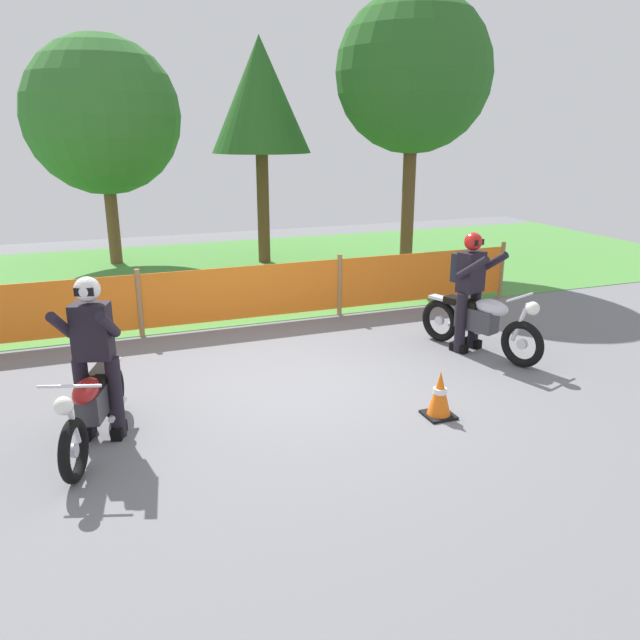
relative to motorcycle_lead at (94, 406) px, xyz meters
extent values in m
cube|color=slate|center=(2.36, 0.82, -0.44)|extent=(24.00, 24.00, 0.02)
cube|color=#4C8C3D|center=(2.36, 7.27, -0.43)|extent=(24.00, 7.79, 0.01)
cylinder|color=#997547|center=(0.74, 3.37, 0.09)|extent=(0.08, 0.08, 1.05)
cylinder|color=#997547|center=(3.99, 3.37, 0.09)|extent=(0.08, 0.08, 1.05)
cylinder|color=#997547|center=(7.25, 3.37, 0.09)|extent=(0.08, 0.08, 1.05)
cube|color=orange|center=(-0.89, 3.37, 0.11)|extent=(3.18, 0.02, 0.85)
cube|color=orange|center=(2.36, 3.37, 0.11)|extent=(3.18, 0.02, 0.85)
cube|color=orange|center=(5.62, 3.37, 0.11)|extent=(3.18, 0.02, 0.85)
cylinder|color=brown|center=(0.67, 9.17, 0.63)|extent=(0.28, 0.28, 2.12)
sphere|color=#33702D|center=(0.67, 9.17, 2.89)|extent=(3.43, 3.43, 3.43)
cylinder|color=brown|center=(3.99, 8.06, 0.83)|extent=(0.28, 0.28, 2.52)
cone|color=#286023|center=(3.99, 8.06, 3.33)|extent=(2.23, 2.23, 2.48)
cylinder|color=brown|center=(6.74, 6.14, 1.07)|extent=(0.28, 0.28, 3.01)
sphere|color=#286023|center=(6.74, 6.14, 3.71)|extent=(3.24, 3.24, 3.24)
torus|color=black|center=(-0.20, -0.60, -0.14)|extent=(0.28, 0.59, 0.59)
cylinder|color=silver|center=(-0.20, -0.60, -0.14)|extent=(0.09, 0.14, 0.13)
torus|color=black|center=(0.20, 0.63, -0.14)|extent=(0.28, 0.59, 0.59)
cylinder|color=silver|center=(0.20, 0.63, -0.14)|extent=(0.09, 0.14, 0.13)
cube|color=#38383D|center=(0.02, 0.06, 0.03)|extent=(0.38, 0.59, 0.29)
ellipsoid|color=maroon|center=(-0.05, -0.15, 0.23)|extent=(0.36, 0.52, 0.20)
cube|color=black|center=(0.09, 0.28, 0.20)|extent=(0.35, 0.55, 0.09)
cube|color=silver|center=(0.20, 0.63, 0.19)|extent=(0.24, 0.36, 0.04)
cylinder|color=silver|center=(-0.18, -0.55, 0.13)|extent=(0.12, 0.22, 0.52)
sphere|color=white|center=(-0.22, -0.69, 0.34)|extent=(0.21, 0.21, 0.17)
cylinder|color=silver|center=(-0.17, -0.51, 0.44)|extent=(0.53, 0.20, 0.03)
cylinder|color=silver|center=(0.22, 0.28, -0.20)|extent=(0.22, 0.50, 0.06)
torus|color=black|center=(5.35, 0.30, -0.12)|extent=(0.32, 0.63, 0.63)
cylinder|color=silver|center=(5.35, 0.30, -0.12)|extent=(0.10, 0.15, 0.14)
torus|color=black|center=(4.88, 1.60, -0.12)|extent=(0.32, 0.63, 0.63)
cylinder|color=silver|center=(4.88, 1.60, -0.12)|extent=(0.10, 0.15, 0.14)
cube|color=#38383D|center=(5.10, 1.00, 0.06)|extent=(0.42, 0.64, 0.32)
ellipsoid|color=#B7B7C1|center=(5.17, 0.79, 0.28)|extent=(0.40, 0.56, 0.22)
cube|color=black|center=(5.01, 1.23, 0.25)|extent=(0.39, 0.59, 0.10)
cube|color=silver|center=(4.88, 1.60, 0.23)|extent=(0.27, 0.39, 0.04)
cylinder|color=silver|center=(5.33, 0.36, 0.17)|extent=(0.13, 0.23, 0.56)
sphere|color=white|center=(5.38, 0.21, 0.40)|extent=(0.23, 0.23, 0.18)
cylinder|color=silver|center=(5.32, 0.40, 0.51)|extent=(0.57, 0.23, 0.03)
cylinder|color=silver|center=(5.13, 1.33, -0.18)|extent=(0.25, 0.53, 0.07)
cylinder|color=black|center=(0.21, 0.14, 0.00)|extent=(0.19, 0.19, 0.86)
cube|color=black|center=(0.21, 0.14, -0.37)|extent=(0.18, 0.28, 0.12)
cylinder|color=black|center=(-0.09, 0.24, 0.00)|extent=(0.19, 0.19, 0.86)
cube|color=black|center=(-0.09, 0.24, -0.37)|extent=(0.18, 0.28, 0.12)
cube|color=black|center=(0.06, 0.19, 0.71)|extent=(0.42, 0.34, 0.56)
cylinder|color=black|center=(0.21, -0.05, 0.83)|extent=(0.24, 0.49, 0.38)
cylinder|color=black|center=(-0.21, 0.08, 0.83)|extent=(0.24, 0.49, 0.38)
sphere|color=white|center=(0.06, 0.19, 1.13)|extent=(0.31, 0.31, 0.25)
cube|color=black|center=(0.03, 0.09, 1.13)|extent=(0.18, 0.08, 0.08)
cube|color=#1E232D|center=(0.11, 0.35, 0.75)|extent=(0.32, 0.24, 0.40)
cylinder|color=black|center=(5.20, 1.19, 0.00)|extent=(0.19, 0.19, 0.86)
cube|color=black|center=(5.20, 1.19, -0.37)|extent=(0.19, 0.28, 0.12)
cylinder|color=black|center=(4.90, 1.08, 0.00)|extent=(0.19, 0.19, 0.86)
cube|color=black|center=(4.90, 1.08, -0.37)|extent=(0.19, 0.28, 0.12)
cube|color=black|center=(5.05, 1.14, 0.71)|extent=(0.42, 0.35, 0.56)
cylinder|color=black|center=(5.31, 1.05, 0.83)|extent=(0.26, 0.49, 0.38)
cylinder|color=black|center=(4.90, 0.89, 0.83)|extent=(0.26, 0.49, 0.38)
sphere|color=red|center=(5.05, 1.14, 1.13)|extent=(0.32, 0.32, 0.25)
cube|color=black|center=(5.08, 1.05, 1.13)|extent=(0.18, 0.09, 0.08)
cube|color=#1E232D|center=(4.99, 1.30, 0.75)|extent=(0.32, 0.25, 0.40)
cube|color=black|center=(3.54, -0.62, -0.42)|extent=(0.32, 0.32, 0.03)
cone|color=orange|center=(3.54, -0.62, -0.15)|extent=(0.26, 0.26, 0.50)
cylinder|color=white|center=(3.54, -0.62, -0.13)|extent=(0.15, 0.15, 0.06)
camera|label=1|loc=(0.13, -5.98, 2.60)|focal=34.70mm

